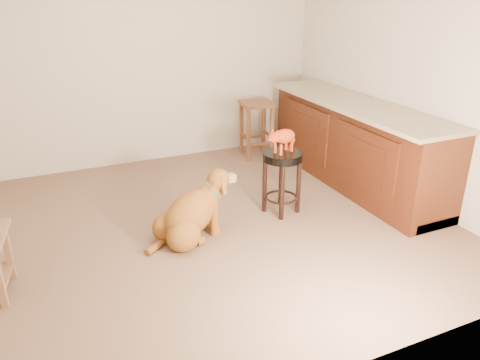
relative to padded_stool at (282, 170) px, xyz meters
name	(u,v)px	position (x,y,z in m)	size (l,w,h in m)	color
floor	(200,228)	(-0.85, 0.01, -0.44)	(4.50, 4.00, 0.01)	brown
room_shell	(193,42)	(-0.85, 0.01, 1.23)	(4.54, 4.04, 2.62)	beige
cabinet_run	(355,146)	(1.09, 0.31, 0.00)	(0.70, 2.56, 0.94)	#3F1A0B
padded_stool	(282,170)	(0.00, 0.00, 0.00)	(0.40, 0.40, 0.63)	black
wood_stool	(256,129)	(0.49, 1.58, -0.07)	(0.44, 0.44, 0.72)	brown
golden_retriever	(191,215)	(-0.99, -0.14, -0.21)	(0.96, 0.57, 0.63)	brown
tabby_kitten	(282,137)	(-0.01, 0.00, 0.33)	(0.41, 0.26, 0.28)	#A23010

